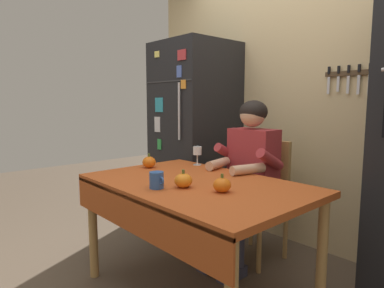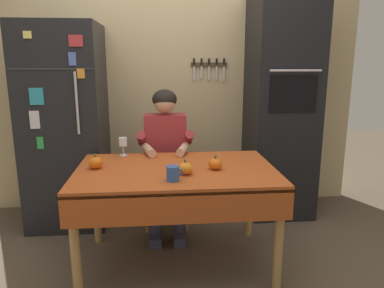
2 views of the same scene
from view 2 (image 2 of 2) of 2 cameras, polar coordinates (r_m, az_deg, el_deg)
ground_plane at (r=2.80m, az=-2.28°, el=-19.03°), size 10.00×10.00×0.00m
back_wall_assembly at (r=3.73m, az=-2.78°, el=10.11°), size 3.70×0.13×2.60m
refrigerator at (r=3.49m, az=-19.07°, el=2.60°), size 0.68×0.71×1.80m
wall_oven at (r=3.60m, az=13.73°, el=5.66°), size 0.60×0.64×2.10m
dining_table at (r=2.59m, az=-2.50°, el=-5.70°), size 1.40×0.90×0.74m
chair_behind_person at (r=3.39m, az=-4.17°, el=-3.77°), size 0.40×0.40×0.93m
seated_person at (r=3.15m, az=-4.17°, el=-0.81°), size 0.47×0.55×1.25m
coffee_mug at (r=2.31m, az=-3.00°, el=-4.62°), size 0.11×0.08×0.10m
wine_glass at (r=2.94m, az=-10.75°, el=0.18°), size 0.07×0.07×0.15m
pumpkin_large at (r=2.65m, az=-14.85°, el=-2.85°), size 0.10×0.10×0.11m
pumpkin_medium at (r=2.44m, az=-1.08°, el=-3.82°), size 0.10×0.10×0.10m
pumpkin_small at (r=2.55m, az=3.67°, el=-3.11°), size 0.10×0.10×0.10m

